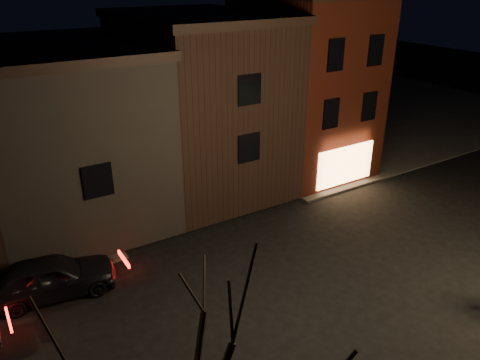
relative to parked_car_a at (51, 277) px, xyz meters
name	(u,v)px	position (x,y,z in m)	size (l,w,h in m)	color
ground	(291,281)	(8.28, -4.19, -0.81)	(120.00, 120.00, 0.00)	black
sidewalk_far_right	(329,103)	(28.28, 15.81, -0.75)	(30.00, 30.00, 0.12)	#2D2B28
corner_building	(304,82)	(16.28, 5.29, 4.59)	(6.50, 8.50, 10.50)	#49160D
row_building_a	(199,102)	(9.78, 6.31, 4.02)	(7.30, 10.30, 9.40)	black
row_building_b	(65,133)	(2.53, 6.31, 3.52)	(7.80, 10.30, 8.40)	black
parked_car_a	(51,277)	(0.00, 0.00, 0.00)	(1.92, 4.76, 1.62)	black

